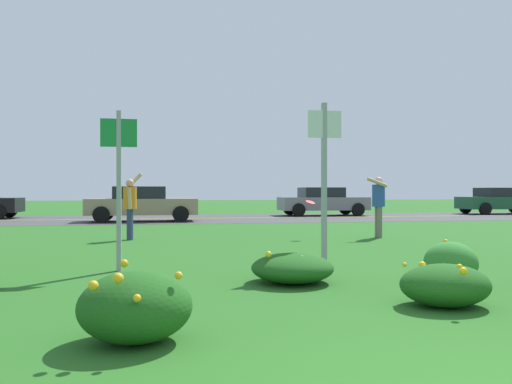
% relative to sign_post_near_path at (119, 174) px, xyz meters
% --- Properties ---
extents(ground_plane, '(120.00, 120.00, 0.00)m').
position_rel_sign_post_near_path_xyz_m(ground_plane, '(2.59, 4.57, -1.53)').
color(ground_plane, '#26601E').
extents(highway_strip, '(120.00, 7.87, 0.01)m').
position_rel_sign_post_near_path_xyz_m(highway_strip, '(2.59, 15.30, -1.53)').
color(highway_strip, '#424244').
rests_on(highway_strip, ground).
extents(highway_center_stripe, '(120.00, 0.16, 0.00)m').
position_rel_sign_post_near_path_xyz_m(highway_center_stripe, '(2.59, 15.30, -1.52)').
color(highway_center_stripe, yellow).
rests_on(highway_center_stripe, ground).
extents(daylily_clump_mid_left, '(0.70, 0.72, 0.59)m').
position_rel_sign_post_near_path_xyz_m(daylily_clump_mid_left, '(4.51, -1.98, -1.24)').
color(daylily_clump_mid_left, '#337F2D').
rests_on(daylily_clump_mid_left, ground).
extents(daylily_clump_mid_center, '(0.95, 0.90, 0.64)m').
position_rel_sign_post_near_path_xyz_m(daylily_clump_mid_center, '(0.44, -3.95, -1.23)').
color(daylily_clump_mid_center, '#1E5619').
rests_on(daylily_clump_mid_center, ground).
extents(daylily_clump_near_camera, '(1.13, 1.14, 0.46)m').
position_rel_sign_post_near_path_xyz_m(daylily_clump_near_camera, '(2.42, -1.49, -1.33)').
color(daylily_clump_near_camera, '#1E5619').
rests_on(daylily_clump_near_camera, ground).
extents(daylily_clump_mid_right, '(0.99, 0.85, 0.48)m').
position_rel_sign_post_near_path_xyz_m(daylily_clump_mid_right, '(3.69, -3.20, -1.30)').
color(daylily_clump_mid_right, '#1E5619').
rests_on(daylily_clump_mid_right, ground).
extents(sign_post_near_path, '(0.56, 0.10, 2.52)m').
position_rel_sign_post_near_path_xyz_m(sign_post_near_path, '(0.00, 0.00, 0.00)').
color(sign_post_near_path, '#93969B').
rests_on(sign_post_near_path, ground).
extents(sign_post_by_roadside, '(0.56, 0.10, 2.70)m').
position_rel_sign_post_near_path_xyz_m(sign_post_by_roadside, '(3.27, -0.29, 0.10)').
color(sign_post_by_roadside, '#93969B').
rests_on(sign_post_by_roadside, ground).
extents(person_thrower_orange_shirt, '(0.48, 0.50, 1.74)m').
position_rel_sign_post_near_path_xyz_m(person_thrower_orange_shirt, '(-0.13, 5.27, -0.59)').
color(person_thrower_orange_shirt, orange).
rests_on(person_thrower_orange_shirt, ground).
extents(person_catcher_blue_shirt, '(0.57, 0.50, 1.64)m').
position_rel_sign_post_near_path_xyz_m(person_catcher_blue_shirt, '(6.43, 4.68, -0.55)').
color(person_catcher_blue_shirt, '#2D4C9E').
rests_on(person_catcher_blue_shirt, ground).
extents(frisbee_red, '(0.27, 0.24, 0.16)m').
position_rel_sign_post_near_path_xyz_m(frisbee_red, '(4.53, 4.70, -0.57)').
color(frisbee_red, red).
extents(car_tan_center_left, '(4.50, 2.00, 1.45)m').
position_rel_sign_post_near_path_xyz_m(car_tan_center_left, '(-0.13, 13.53, -0.79)').
color(car_tan_center_left, '#937F60').
rests_on(car_tan_center_left, ground).
extents(car_gray_center_right, '(4.50, 2.00, 1.45)m').
position_rel_sign_post_near_path_xyz_m(car_gray_center_right, '(8.88, 17.07, -0.79)').
color(car_gray_center_right, slate).
rests_on(car_gray_center_right, ground).
extents(car_dark_green_rightmost, '(4.50, 2.00, 1.45)m').
position_rel_sign_post_near_path_xyz_m(car_dark_green_rightmost, '(19.12, 17.07, -0.79)').
color(car_dark_green_rightmost, '#194C2D').
rests_on(car_dark_green_rightmost, ground).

